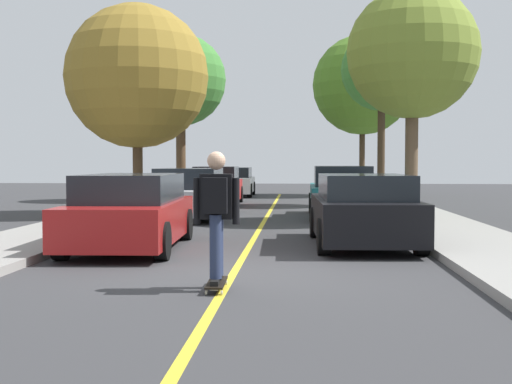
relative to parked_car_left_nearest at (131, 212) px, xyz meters
The scene contains 15 objects.
ground 3.45m from the parked_car_left_nearest, 50.15° to the right, with size 80.00×80.00×0.00m, color #353538.
center_line 2.67m from the parked_car_left_nearest, 32.88° to the left, with size 0.12×39.20×0.01m, color gold.
parked_car_left_nearest is the anchor object (origin of this frame).
parked_car_left_near 6.59m from the parked_car_left_nearest, 89.99° to the left, with size 2.04×4.30×1.43m.
parked_car_left_far 12.79m from the parked_car_left_nearest, 90.00° to the left, with size 1.93×4.62×1.44m.
parked_car_left_farthest 19.14m from the parked_car_left_nearest, 90.00° to the left, with size 2.01×4.21×1.35m.
parked_car_right_nearest 4.39m from the parked_car_left_nearest, ahead, with size 1.99×4.16×1.37m.
parked_car_right_near 8.40m from the parked_car_left_nearest, 58.94° to the left, with size 1.90×4.66×1.49m.
street_tree_left_nearest 8.62m from the parked_car_left_nearest, 102.83° to the left, with size 4.30×4.30×6.19m.
street_tree_left_near 15.74m from the parked_car_left_nearest, 96.63° to the left, with size 3.74×3.74×6.70m.
street_tree_right_nearest 9.20m from the parked_car_left_nearest, 43.49° to the left, with size 3.47×3.47×6.07m.
street_tree_right_near 14.39m from the parked_car_left_nearest, 63.73° to the left, with size 2.95×2.95×6.27m.
street_tree_right_far 21.08m from the parked_car_left_nearest, 72.80° to the left, with size 4.69×4.69×7.45m.
skateboard 4.43m from the parked_car_left_nearest, 61.73° to the right, with size 0.24×0.85×0.10m.
skateboarder 4.43m from the parked_car_left_nearest, 61.93° to the right, with size 0.58×0.70×1.63m.
Camera 1 is at (0.94, -9.52, 1.61)m, focal length 46.72 mm.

